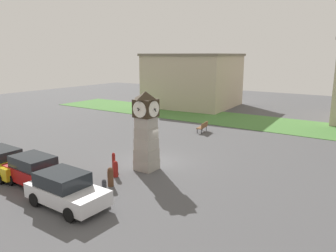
{
  "coord_description": "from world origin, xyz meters",
  "views": [
    {
      "loc": [
        12.17,
        -16.12,
        6.85
      ],
      "look_at": [
        0.19,
        1.52,
        2.18
      ],
      "focal_mm": 35.0,
      "sensor_mm": 36.0,
      "label": 1
    }
  ],
  "objects": [
    {
      "name": "ground_plane",
      "position": [
        0.0,
        0.0,
        0.0
      ],
      "size": [
        89.31,
        89.31,
        0.0
      ],
      "primitive_type": "plane",
      "color": "#4C4C4F"
    },
    {
      "name": "clock_tower",
      "position": [
        0.46,
        -1.2,
        2.42
      ],
      "size": [
        1.51,
        1.58,
        4.76
      ],
      "color": "#9D988E",
      "rests_on": "ground_plane"
    },
    {
      "name": "bollard_near_tower",
      "position": [
        -1.33,
        -2.18,
        0.5
      ],
      "size": [
        0.21,
        0.21,
        0.99
      ],
      "color": "maroon",
      "rests_on": "ground_plane"
    },
    {
      "name": "bollard_mid_row",
      "position": [
        -0.24,
        -3.18,
        0.48
      ],
      "size": [
        0.29,
        0.29,
        0.95
      ],
      "color": "maroon",
      "rests_on": "ground_plane"
    },
    {
      "name": "bollard_far_row",
      "position": [
        0.48,
        -4.33,
        0.53
      ],
      "size": [
        0.32,
        0.32,
        1.04
      ],
      "color": "brown",
      "rests_on": "ground_plane"
    },
    {
      "name": "bollard_end_row",
      "position": [
        1.33,
        -5.64,
        0.51
      ],
      "size": [
        0.22,
        0.22,
        1.0
      ],
      "color": "#333338",
      "rests_on": "ground_plane"
    },
    {
      "name": "car_navy_sedan",
      "position": [
        -6.09,
        -6.57,
        0.76
      ],
      "size": [
        4.28,
        2.04,
        1.49
      ],
      "color": "gold",
      "rests_on": "ground_plane"
    },
    {
      "name": "car_near_tower",
      "position": [
        -2.84,
        -6.47,
        0.8
      ],
      "size": [
        4.2,
        1.97,
        1.59
      ],
      "color": "#A51111",
      "rests_on": "ground_plane"
    },
    {
      "name": "car_by_building",
      "position": [
        0.42,
        -7.16,
        0.8
      ],
      "size": [
        4.06,
        2.03,
        1.58
      ],
      "color": "silver",
      "rests_on": "ground_plane"
    },
    {
      "name": "bench",
      "position": [
        -1.36,
        9.37,
        0.52
      ],
      "size": [
        0.76,
        1.66,
        0.9
      ],
      "color": "brown",
      "rests_on": "ground_plane"
    },
    {
      "name": "warehouse_blue_far",
      "position": [
        -9.86,
        22.37,
        3.49
      ],
      "size": [
        11.55,
        11.15,
        6.96
      ],
      "color": "#B7A88E",
      "rests_on": "ground_plane"
    },
    {
      "name": "grass_verge_far",
      "position": [
        1.05,
        16.37,
        0.02
      ],
      "size": [
        53.59,
        7.48,
        0.04
      ],
      "primitive_type": "cube",
      "color": "#477A38",
      "rests_on": "ground_plane"
    }
  ]
}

